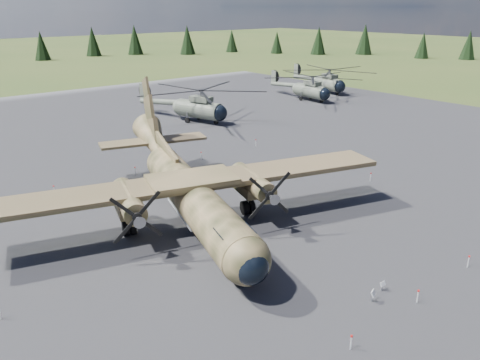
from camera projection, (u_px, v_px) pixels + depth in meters
ground at (238, 231)px, 34.96m from camera, size 500.00×500.00×0.00m
apron at (167, 192)px, 42.16m from camera, size 120.00×120.00×0.04m
transport_plane at (188, 186)px, 35.56m from camera, size 30.24×26.97×10.11m
helicopter_near at (198, 99)px, 66.64m from camera, size 23.11×23.83×4.73m
helicopter_mid at (311, 83)px, 82.04m from camera, size 18.28×20.82×4.38m
helicopter_far at (328, 76)px, 89.49m from camera, size 21.13×22.54×4.58m
info_placard_left at (373, 294)px, 26.36m from camera, size 0.51×0.34×0.74m
info_placard_right at (383, 285)px, 27.42m from camera, size 0.40×0.19×0.61m
barrier_fence at (234, 227)px, 34.45m from camera, size 33.12×29.62×0.85m
treeline at (249, 207)px, 27.29m from camera, size 292.76×289.30×10.93m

